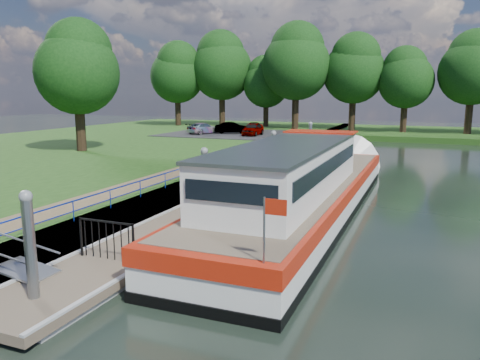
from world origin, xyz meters
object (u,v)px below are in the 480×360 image
at_px(pontoon, 245,193).
at_px(car_c, 203,128).
at_px(barge, 308,187).
at_px(car_b, 232,128).
at_px(car_d, 254,127).
at_px(car_a, 253,129).

distance_m(pontoon, car_c, 27.17).
xyz_separation_m(barge, car_c, (-17.46, 25.18, 0.32)).
height_order(barge, car_b, barge).
height_order(pontoon, car_c, car_c).
height_order(car_c, car_d, car_c).
bearing_deg(car_b, car_d, -61.42).
relative_size(car_a, car_b, 1.03).
xyz_separation_m(car_b, car_d, (1.73, 1.97, -0.06)).
xyz_separation_m(car_b, car_c, (-2.70, -1.45, -0.03)).
bearing_deg(barge, pontoon, 152.82).
bearing_deg(barge, car_a, 115.20).
bearing_deg(car_a, car_b, 151.77).
distance_m(barge, car_c, 30.64).
xyz_separation_m(barge, car_a, (-11.90, 25.29, 0.39)).
height_order(car_b, car_d, car_b).
bearing_deg(car_a, pontoon, -73.55).
bearing_deg(car_c, pontoon, 139.68).
xyz_separation_m(car_a, car_c, (-5.56, -0.11, -0.07)).
bearing_deg(car_c, barge, 143.70).
bearing_deg(car_b, car_a, -135.31).
distance_m(pontoon, car_a, 24.90).
xyz_separation_m(car_a, car_b, (-2.86, 1.35, -0.04)).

